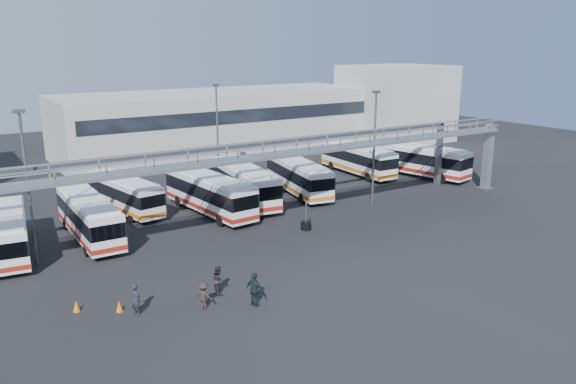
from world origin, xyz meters
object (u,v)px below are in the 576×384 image
bus_1 (9,232)px  tire_stack (306,225)px  light_pole_mid (374,142)px  bus_9 (419,159)px  bus_8 (358,158)px  bus_5 (243,182)px  bus_2 (89,216)px  cone_right (76,306)px  light_pole_left (27,181)px  bus_4 (210,192)px  pedestrian_b (218,280)px  light_pole_back (217,128)px  cone_left (119,306)px  pedestrian_d (255,290)px  pedestrian_a (136,299)px  bus_6 (298,176)px  pedestrian_c (204,296)px  bus_3 (124,193)px

bus_1 → tire_stack: 21.26m
light_pole_mid → bus_9: bearing=26.5°
light_pole_mid → bus_8: (6.68, 10.19, -3.92)m
bus_1 → bus_5: (19.73, 2.85, 0.23)m
bus_2 → tire_stack: 16.30m
cone_right → tire_stack: (18.35, 4.68, 0.08)m
light_pole_left → bus_4: (14.53, 4.42, -3.86)m
bus_1 → pedestrian_b: bearing=-48.4°
light_pole_back → bus_9: (19.72, -9.17, -3.83)m
light_pole_left → bus_2: 6.66m
bus_9 → cone_left: 39.82m
bus_4 → pedestrian_b: bus_4 is taller
pedestrian_d → cone_left: (-6.51, 3.43, -0.67)m
bus_9 → pedestrian_a: bearing=-169.2°
bus_8 → bus_4: bearing=-164.2°
bus_6 → tire_stack: bearing=-110.5°
bus_8 → tire_stack: 20.27m
pedestrian_a → bus_1: bearing=5.2°
bus_6 → cone_right: bus_6 is taller
bus_1 → bus_9: bus_9 is taller
bus_5 → pedestrian_c: bearing=-117.3°
light_pole_mid → pedestrian_d: size_ratio=5.21×
bus_5 → pedestrian_a: 22.31m
bus_6 → bus_4: bearing=-161.9°
bus_3 → pedestrian_a: (-5.23, -19.28, -0.79)m
bus_3 → bus_5: 10.49m
bus_9 → pedestrian_c: 37.02m
bus_1 → tire_stack: bus_1 is taller
bus_2 → cone_right: bearing=-107.3°
bus_4 → bus_6: bearing=2.6°
bus_5 → bus_6: bus_5 is taller
pedestrian_c → pedestrian_d: 2.79m
cone_left → tire_stack: (16.38, 5.96, 0.08)m
light_pole_mid → pedestrian_a: (-24.72, -9.39, -4.83)m
light_pole_back → bus_2: size_ratio=0.97×
bus_9 → cone_left: (-37.11, -14.36, -1.59)m
bus_3 → pedestrian_d: bus_3 is taller
pedestrian_a → pedestrian_d: (5.84, -2.57, 0.09)m
light_pole_back → pedestrian_c: size_ratio=6.64×
bus_6 → pedestrian_b: (-16.39, -16.22, -0.95)m
bus_3 → pedestrian_b: (-0.35, -19.27, -0.83)m
bus_3 → bus_4: 7.50m
bus_1 → cone_right: bus_1 is taller
bus_8 → bus_2: bearing=-166.4°
light_pole_back → cone_left: light_pole_back is taller
bus_3 → bus_8: 26.17m
light_pole_back → bus_1: (-21.19, -11.00, -4.05)m
bus_6 → pedestrian_d: (-15.42, -18.79, -0.82)m
bus_4 → bus_6: (10.02, 1.42, -0.06)m
bus_1 → bus_5: size_ratio=0.88×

